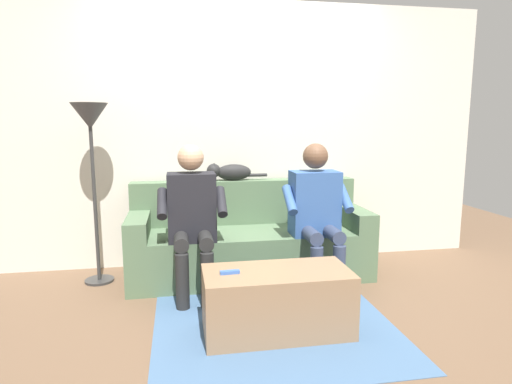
{
  "coord_description": "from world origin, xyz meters",
  "views": [
    {
      "loc": [
        0.6,
        3.58,
        1.35
      ],
      "look_at": [
        0.0,
        0.22,
        0.8
      ],
      "focal_mm": 30.7,
      "sensor_mm": 36.0,
      "label": 1
    }
  ],
  "objects_px": {
    "remote_blue": "(230,272)",
    "person_left_seated": "(317,207)",
    "couch": "(249,242)",
    "person_right_seated": "(192,212)",
    "coffee_table": "(277,301)",
    "cat_on_backrest": "(229,172)",
    "floor_lamp": "(91,131)"
  },
  "relations": [
    {
      "from": "floor_lamp",
      "to": "cat_on_backrest",
      "type": "bearing_deg",
      "value": -169.65
    },
    {
      "from": "person_right_seated",
      "to": "remote_blue",
      "type": "height_order",
      "value": "person_right_seated"
    },
    {
      "from": "person_left_seated",
      "to": "person_right_seated",
      "type": "height_order",
      "value": "person_right_seated"
    },
    {
      "from": "person_left_seated",
      "to": "cat_on_backrest",
      "type": "distance_m",
      "value": 0.91
    },
    {
      "from": "person_left_seated",
      "to": "person_right_seated",
      "type": "relative_size",
      "value": 1.0
    },
    {
      "from": "couch",
      "to": "cat_on_backrest",
      "type": "xyz_separation_m",
      "value": [
        0.14,
        -0.24,
        0.6
      ]
    },
    {
      "from": "couch",
      "to": "person_left_seated",
      "type": "height_order",
      "value": "person_left_seated"
    },
    {
      "from": "person_left_seated",
      "to": "remote_blue",
      "type": "xyz_separation_m",
      "value": [
        0.81,
        0.77,
        -0.23
      ]
    },
    {
      "from": "floor_lamp",
      "to": "coffee_table",
      "type": "bearing_deg",
      "value": 138.37
    },
    {
      "from": "person_left_seated",
      "to": "cat_on_backrest",
      "type": "xyz_separation_m",
      "value": [
        0.65,
        -0.59,
        0.24
      ]
    },
    {
      "from": "coffee_table",
      "to": "person_right_seated",
      "type": "bearing_deg",
      "value": -56.43
    },
    {
      "from": "cat_on_backrest",
      "to": "floor_lamp",
      "type": "xyz_separation_m",
      "value": [
        1.15,
        0.21,
        0.38
      ]
    },
    {
      "from": "couch",
      "to": "person_left_seated",
      "type": "bearing_deg",
      "value": 145.35
    },
    {
      "from": "coffee_table",
      "to": "remote_blue",
      "type": "bearing_deg",
      "value": 0.49
    },
    {
      "from": "couch",
      "to": "remote_blue",
      "type": "relative_size",
      "value": 16.97
    },
    {
      "from": "remote_blue",
      "to": "couch",
      "type": "bearing_deg",
      "value": -108.85
    },
    {
      "from": "coffee_table",
      "to": "floor_lamp",
      "type": "bearing_deg",
      "value": -41.63
    },
    {
      "from": "coffee_table",
      "to": "person_left_seated",
      "type": "distance_m",
      "value": 1.03
    },
    {
      "from": "person_right_seated",
      "to": "cat_on_backrest",
      "type": "bearing_deg",
      "value": -121.16
    },
    {
      "from": "coffee_table",
      "to": "remote_blue",
      "type": "distance_m",
      "value": 0.37
    },
    {
      "from": "cat_on_backrest",
      "to": "floor_lamp",
      "type": "bearing_deg",
      "value": 10.35
    },
    {
      "from": "coffee_table",
      "to": "person_right_seated",
      "type": "height_order",
      "value": "person_right_seated"
    },
    {
      "from": "remote_blue",
      "to": "person_left_seated",
      "type": "bearing_deg",
      "value": -139.96
    },
    {
      "from": "person_left_seated",
      "to": "coffee_table",
      "type": "bearing_deg",
      "value": 56.82
    },
    {
      "from": "couch",
      "to": "remote_blue",
      "type": "distance_m",
      "value": 1.17
    },
    {
      "from": "coffee_table",
      "to": "person_right_seated",
      "type": "distance_m",
      "value": 1.02
    },
    {
      "from": "person_right_seated",
      "to": "remote_blue",
      "type": "relative_size",
      "value": 9.67
    },
    {
      "from": "coffee_table",
      "to": "cat_on_backrest",
      "type": "bearing_deg",
      "value": -83.93
    },
    {
      "from": "person_right_seated",
      "to": "floor_lamp",
      "type": "relative_size",
      "value": 0.79
    },
    {
      "from": "cat_on_backrest",
      "to": "remote_blue",
      "type": "xyz_separation_m",
      "value": [
        0.16,
        1.36,
        -0.47
      ]
    },
    {
      "from": "person_right_seated",
      "to": "person_left_seated",
      "type": "bearing_deg",
      "value": -179.37
    },
    {
      "from": "person_right_seated",
      "to": "cat_on_backrest",
      "type": "xyz_separation_m",
      "value": [
        -0.36,
        -0.6,
        0.24
      ]
    }
  ]
}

